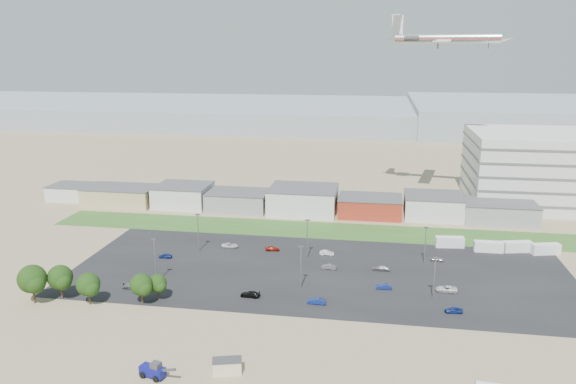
% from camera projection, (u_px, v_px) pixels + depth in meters
% --- Properties ---
extents(ground, '(700.00, 700.00, 0.00)m').
position_uv_depth(ground, '(286.00, 305.00, 118.13)').
color(ground, '#867255').
rests_on(ground, ground).
extents(parking_lot, '(120.00, 50.00, 0.01)m').
position_uv_depth(parking_lot, '(319.00, 271.00, 136.48)').
color(parking_lot, black).
rests_on(parking_lot, ground).
extents(grass_strip, '(160.00, 16.00, 0.02)m').
position_uv_depth(grass_strip, '(314.00, 230.00, 167.88)').
color(grass_strip, '#2D5720').
rests_on(grass_strip, ground).
extents(hills_backdrop, '(700.00, 200.00, 9.00)m').
position_uv_depth(hills_backdrop, '(410.00, 117.00, 412.11)').
color(hills_backdrop, gray).
rests_on(hills_backdrop, ground).
extents(building_row, '(170.00, 20.00, 8.00)m').
position_uv_depth(building_row, '(271.00, 199.00, 187.75)').
color(building_row, silver).
rests_on(building_row, ground).
extents(portable_shed, '(5.38, 3.73, 2.46)m').
position_uv_depth(portable_shed, '(227.00, 366.00, 93.07)').
color(portable_shed, beige).
rests_on(portable_shed, ground).
extents(telehandler, '(7.29, 4.12, 2.89)m').
position_uv_depth(telehandler, '(152.00, 369.00, 91.77)').
color(telehandler, navy).
rests_on(telehandler, ground).
extents(box_trailer_a, '(7.84, 3.20, 2.86)m').
position_uv_depth(box_trailer_a, '(450.00, 242.00, 152.92)').
color(box_trailer_a, silver).
rests_on(box_trailer_a, ground).
extents(box_trailer_b, '(7.49, 2.38, 2.80)m').
position_uv_depth(box_trailer_b, '(488.00, 247.00, 149.34)').
color(box_trailer_b, silver).
rests_on(box_trailer_b, ground).
extents(box_trailer_c, '(7.86, 4.02, 2.82)m').
position_uv_depth(box_trailer_c, '(517.00, 247.00, 149.32)').
color(box_trailer_c, silver).
rests_on(box_trailer_c, ground).
extents(box_trailer_d, '(7.77, 4.09, 2.79)m').
position_uv_depth(box_trailer_d, '(546.00, 249.00, 147.62)').
color(box_trailer_d, silver).
rests_on(box_trailer_d, ground).
extents(tree_far_left, '(6.43, 6.43, 9.64)m').
position_uv_depth(tree_far_left, '(33.00, 282.00, 118.02)').
color(tree_far_left, black).
rests_on(tree_far_left, ground).
extents(tree_left, '(5.68, 5.68, 8.53)m').
position_uv_depth(tree_left, '(60.00, 280.00, 120.48)').
color(tree_left, black).
rests_on(tree_left, ground).
extents(tree_mid, '(5.29, 5.29, 7.94)m').
position_uv_depth(tree_mid, '(88.00, 287.00, 117.64)').
color(tree_mid, black).
rests_on(tree_mid, ground).
extents(tree_right, '(5.08, 5.08, 7.62)m').
position_uv_depth(tree_right, '(141.00, 287.00, 118.03)').
color(tree_right, black).
rests_on(tree_right, ground).
extents(tree_near, '(4.27, 4.27, 6.40)m').
position_uv_depth(tree_near, '(157.00, 285.00, 120.32)').
color(tree_near, black).
rests_on(tree_near, ground).
extents(lightpole_front_l, '(1.24, 0.52, 10.56)m').
position_uv_depth(lightpole_front_l, '(155.00, 261.00, 128.55)').
color(lightpole_front_l, slate).
rests_on(lightpole_front_l, ground).
extents(lightpole_front_m, '(1.17, 0.49, 9.95)m').
position_uv_depth(lightpole_front_m, '(301.00, 267.00, 125.58)').
color(lightpole_front_m, slate).
rests_on(lightpole_front_m, ground).
extents(lightpole_front_r, '(1.13, 0.47, 9.61)m').
position_uv_depth(lightpole_front_r, '(434.00, 279.00, 119.72)').
color(lightpole_front_r, slate).
rests_on(lightpole_front_r, ground).
extents(lightpole_back_l, '(1.21, 0.50, 10.28)m').
position_uv_depth(lightpole_back_l, '(198.00, 233.00, 148.86)').
color(lightpole_back_l, slate).
rests_on(lightpole_back_l, ground).
extents(lightpole_back_m, '(1.21, 0.51, 10.32)m').
position_uv_depth(lightpole_back_m, '(307.00, 239.00, 143.85)').
color(lightpole_back_m, slate).
rests_on(lightpole_back_m, ground).
extents(lightpole_back_r, '(1.14, 0.48, 9.73)m').
position_uv_depth(lightpole_back_r, '(425.00, 246.00, 139.79)').
color(lightpole_back_r, slate).
rests_on(lightpole_back_r, ground).
extents(airliner, '(45.64, 34.89, 12.24)m').
position_uv_depth(airliner, '(447.00, 38.00, 185.63)').
color(airliner, silver).
extents(parked_car_0, '(4.77, 2.34, 1.30)m').
position_uv_depth(parked_car_0, '(446.00, 289.00, 124.65)').
color(parked_car_0, silver).
rests_on(parked_car_0, ground).
extents(parked_car_1, '(3.60, 1.42, 1.16)m').
position_uv_depth(parked_car_1, '(384.00, 287.00, 126.08)').
color(parked_car_1, navy).
rests_on(parked_car_1, ground).
extents(parked_car_2, '(3.73, 1.77, 1.23)m').
position_uv_depth(parked_car_2, '(454.00, 310.00, 114.61)').
color(parked_car_2, navy).
rests_on(parked_car_2, ground).
extents(parked_car_3, '(4.42, 2.00, 1.26)m').
position_uv_depth(parked_car_3, '(250.00, 294.00, 122.00)').
color(parked_car_3, black).
rests_on(parked_car_3, ground).
extents(parked_car_5, '(3.47, 1.49, 1.17)m').
position_uv_depth(parked_car_5, '(165.00, 256.00, 144.95)').
color(parked_car_5, navy).
rests_on(parked_car_5, ground).
extents(parked_car_6, '(4.06, 2.04, 1.13)m').
position_uv_depth(parked_car_6, '(273.00, 249.00, 150.28)').
color(parked_car_6, maroon).
rests_on(parked_car_6, ground).
extents(parked_car_7, '(3.85, 1.73, 1.23)m').
position_uv_depth(parked_car_7, '(329.00, 267.00, 137.61)').
color(parked_car_7, '#595B5E').
rests_on(parked_car_7, ground).
extents(parked_car_8, '(3.38, 1.61, 1.11)m').
position_uv_depth(parked_car_8, '(437.00, 259.00, 142.67)').
color(parked_car_8, '#A5A5AA').
rests_on(parked_car_8, ground).
extents(parked_car_9, '(4.54, 2.29, 1.23)m').
position_uv_depth(parked_car_9, '(230.00, 245.00, 152.58)').
color(parked_car_9, silver).
rests_on(parked_car_9, ground).
extents(parked_car_10, '(4.57, 2.21, 1.28)m').
position_uv_depth(parked_car_10, '(132.00, 286.00, 126.41)').
color(parked_car_10, '#595B5E').
rests_on(parked_car_10, ground).
extents(parked_car_11, '(3.79, 1.36, 1.24)m').
position_uv_depth(parked_car_11, '(327.00, 253.00, 147.04)').
color(parked_car_11, silver).
rests_on(parked_car_11, ground).
extents(parked_car_12, '(4.45, 2.12, 1.25)m').
position_uv_depth(parked_car_12, '(381.00, 268.00, 136.82)').
color(parked_car_12, '#A5A5AA').
rests_on(parked_car_12, ground).
extents(parked_car_13, '(3.98, 1.57, 1.29)m').
position_uv_depth(parked_car_13, '(317.00, 301.00, 118.65)').
color(parked_car_13, navy).
rests_on(parked_car_13, ground).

